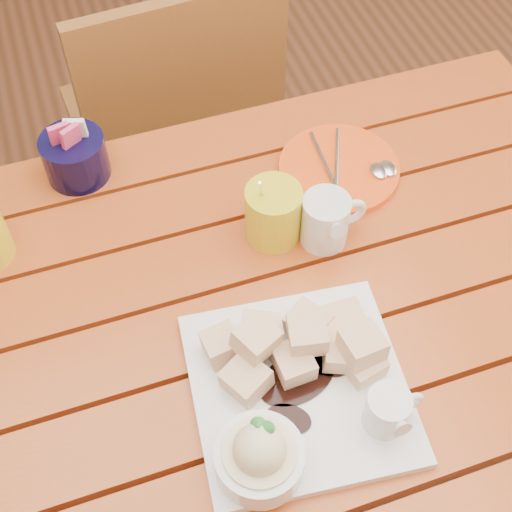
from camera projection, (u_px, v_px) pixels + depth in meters
name	position (u px, v px, depth m)	size (l,w,h in m)	color
ground	(259.00, 491.00, 1.58)	(5.00, 5.00, 0.00)	#522C17
table	(260.00, 352.00, 1.06)	(1.20, 0.79, 0.75)	maroon
dessert_plate	(294.00, 394.00, 0.87)	(0.29, 0.29, 0.11)	white
coffee_mug_right	(275.00, 212.00, 1.02)	(0.12, 0.08, 0.14)	yellow
cream_pitcher	(327.00, 220.00, 1.02)	(0.10, 0.08, 0.08)	white
sugar_caddy	(75.00, 156.00, 1.10)	(0.10, 0.10, 0.11)	black
orange_saucer	(340.00, 169.00, 1.12)	(0.19, 0.19, 0.02)	#FE5216
chair_far	(176.00, 125.00, 1.57)	(0.44, 0.44, 0.87)	brown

